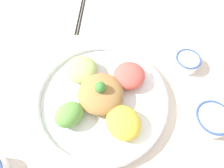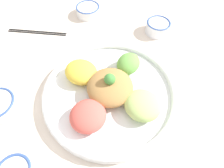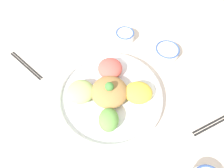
% 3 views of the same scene
% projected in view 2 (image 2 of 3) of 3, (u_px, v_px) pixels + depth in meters
% --- Properties ---
extents(ground_plane, '(2.40, 2.40, 0.00)m').
position_uv_depth(ground_plane, '(114.00, 110.00, 0.56)').
color(ground_plane, silver).
extents(salad_platter, '(0.40, 0.40, 0.10)m').
position_uv_depth(salad_platter, '(110.00, 92.00, 0.56)').
color(salad_platter, white).
rests_on(salad_platter, ground_plane).
extents(rice_bowl_blue, '(0.09, 0.09, 0.05)m').
position_uv_depth(rice_bowl_blue, '(158.00, 27.00, 0.73)').
color(rice_bowl_blue, white).
rests_on(rice_bowl_blue, ground_plane).
extents(sauce_bowl_dark, '(0.10, 0.10, 0.04)m').
position_uv_depth(sauce_bowl_dark, '(88.00, 10.00, 0.79)').
color(sauce_bowl_dark, white).
rests_on(sauce_bowl_dark, ground_plane).
extents(chopsticks_pair_far, '(0.21, 0.14, 0.01)m').
position_uv_depth(chopsticks_pair_far, '(37.00, 32.00, 0.74)').
color(chopsticks_pair_far, black).
rests_on(chopsticks_pair_far, ground_plane).
extents(serving_spoon_main, '(0.12, 0.11, 0.01)m').
position_uv_depth(serving_spoon_main, '(178.00, 22.00, 0.78)').
color(serving_spoon_main, silver).
rests_on(serving_spoon_main, ground_plane).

